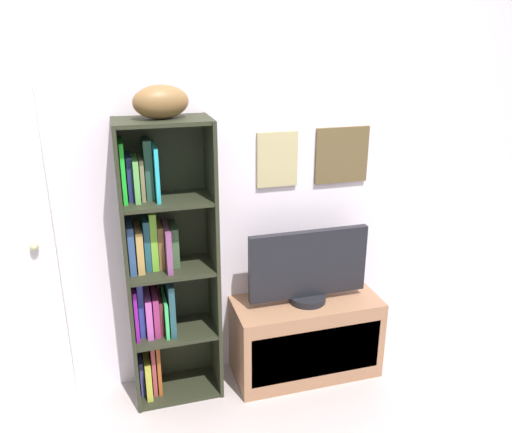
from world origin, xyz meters
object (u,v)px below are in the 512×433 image
object	(u,v)px
bookshelf	(161,268)
television	(308,268)
tv_stand	(306,337)
football	(161,102)

from	to	relation	value
bookshelf	television	size ratio (longest dim) A/B	2.24
tv_stand	television	distance (m)	0.46
bookshelf	football	distance (m)	0.89
tv_stand	television	bearing A→B (deg)	90.00
bookshelf	tv_stand	xyz separation A→B (m)	(0.83, -0.08, -0.54)
bookshelf	television	world-z (taller)	bookshelf
tv_stand	television	world-z (taller)	television
bookshelf	tv_stand	distance (m)	0.99
television	bookshelf	bearing A→B (deg)	174.86
bookshelf	football	world-z (taller)	football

